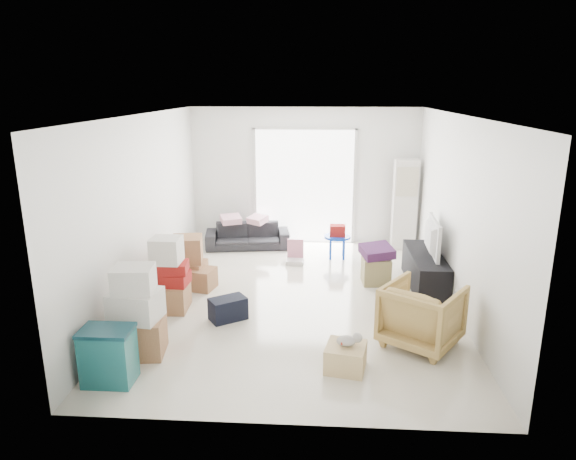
{
  "coord_description": "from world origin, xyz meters",
  "views": [
    {
      "loc": [
        0.31,
        -7.15,
        3.06
      ],
      "look_at": [
        -0.15,
        0.2,
        1.01
      ],
      "focal_mm": 32.0,
      "sensor_mm": 36.0,
      "label": 1
    }
  ],
  "objects_px": {
    "armchair": "(422,312)",
    "kids_table": "(337,235)",
    "tv_console": "(425,270)",
    "television": "(427,250)",
    "sofa": "(247,232)",
    "storage_bins": "(108,356)",
    "ac_tower": "(404,205)",
    "wood_crate": "(346,357)",
    "ottoman": "(376,270)"
  },
  "relations": [
    {
      "from": "armchair",
      "to": "kids_table",
      "type": "distance_m",
      "value": 3.42
    },
    {
      "from": "sofa",
      "to": "kids_table",
      "type": "height_order",
      "value": "sofa"
    },
    {
      "from": "kids_table",
      "to": "wood_crate",
      "type": "bearing_deg",
      "value": -90.23
    },
    {
      "from": "television",
      "to": "wood_crate",
      "type": "bearing_deg",
      "value": 155.57
    },
    {
      "from": "sofa",
      "to": "kids_table",
      "type": "relative_size",
      "value": 2.6
    },
    {
      "from": "sofa",
      "to": "armchair",
      "type": "bearing_deg",
      "value": -63.23
    },
    {
      "from": "television",
      "to": "sofa",
      "type": "bearing_deg",
      "value": 62.31
    },
    {
      "from": "television",
      "to": "storage_bins",
      "type": "height_order",
      "value": "television"
    },
    {
      "from": "television",
      "to": "sofa",
      "type": "height_order",
      "value": "television"
    },
    {
      "from": "armchair",
      "to": "kids_table",
      "type": "xyz_separation_m",
      "value": [
        -0.93,
        3.29,
        0.01
      ]
    },
    {
      "from": "ac_tower",
      "to": "storage_bins",
      "type": "relative_size",
      "value": 2.8
    },
    {
      "from": "storage_bins",
      "to": "tv_console",
      "type": "bearing_deg",
      "value": 37.88
    },
    {
      "from": "television",
      "to": "armchair",
      "type": "bearing_deg",
      "value": 171.16
    },
    {
      "from": "sofa",
      "to": "armchair",
      "type": "xyz_separation_m",
      "value": [
        2.68,
        -3.83,
        0.11
      ]
    },
    {
      "from": "tv_console",
      "to": "television",
      "type": "relative_size",
      "value": 1.62
    },
    {
      "from": "sofa",
      "to": "wood_crate",
      "type": "height_order",
      "value": "sofa"
    },
    {
      "from": "tv_console",
      "to": "sofa",
      "type": "xyz_separation_m",
      "value": [
        -3.1,
        1.86,
        0.05
      ]
    },
    {
      "from": "television",
      "to": "kids_table",
      "type": "distance_m",
      "value": 1.9
    },
    {
      "from": "tv_console",
      "to": "wood_crate",
      "type": "height_order",
      "value": "tv_console"
    },
    {
      "from": "ottoman",
      "to": "tv_console",
      "type": "bearing_deg",
      "value": -5.93
    },
    {
      "from": "ottoman",
      "to": "kids_table",
      "type": "distance_m",
      "value": 1.4
    },
    {
      "from": "storage_bins",
      "to": "wood_crate",
      "type": "xyz_separation_m",
      "value": [
        2.53,
        0.43,
        -0.17
      ]
    },
    {
      "from": "kids_table",
      "to": "wood_crate",
      "type": "xyz_separation_m",
      "value": [
        -0.02,
        -3.93,
        -0.3
      ]
    },
    {
      "from": "storage_bins",
      "to": "television",
      "type": "bearing_deg",
      "value": 37.88
    },
    {
      "from": "wood_crate",
      "to": "ac_tower",
      "type": "bearing_deg",
      "value": 74.06
    },
    {
      "from": "ac_tower",
      "to": "armchair",
      "type": "bearing_deg",
      "value": -95.35
    },
    {
      "from": "television",
      "to": "sofa",
      "type": "distance_m",
      "value": 3.62
    },
    {
      "from": "television",
      "to": "armchair",
      "type": "xyz_separation_m",
      "value": [
        -0.42,
        -1.97,
        -0.17
      ]
    },
    {
      "from": "tv_console",
      "to": "television",
      "type": "height_order",
      "value": "television"
    },
    {
      "from": "ac_tower",
      "to": "armchair",
      "type": "xyz_separation_m",
      "value": [
        -0.37,
        -3.98,
        -0.45
      ]
    },
    {
      "from": "storage_bins",
      "to": "ac_tower",
      "type": "bearing_deg",
      "value": 52.64
    },
    {
      "from": "ottoman",
      "to": "wood_crate",
      "type": "distance_m",
      "value": 2.75
    },
    {
      "from": "armchair",
      "to": "kids_table",
      "type": "relative_size",
      "value": 1.37
    },
    {
      "from": "storage_bins",
      "to": "sofa",
      "type": "bearing_deg",
      "value": 80.7
    },
    {
      "from": "sofa",
      "to": "storage_bins",
      "type": "distance_m",
      "value": 4.96
    },
    {
      "from": "wood_crate",
      "to": "storage_bins",
      "type": "bearing_deg",
      "value": -170.39
    },
    {
      "from": "storage_bins",
      "to": "wood_crate",
      "type": "height_order",
      "value": "storage_bins"
    },
    {
      "from": "armchair",
      "to": "kids_table",
      "type": "bearing_deg",
      "value": -39.18
    },
    {
      "from": "sofa",
      "to": "tv_console",
      "type": "bearing_deg",
      "value": -39.17
    },
    {
      "from": "armchair",
      "to": "wood_crate",
      "type": "height_order",
      "value": "armchair"
    },
    {
      "from": "ac_tower",
      "to": "kids_table",
      "type": "relative_size",
      "value": 2.8
    },
    {
      "from": "ac_tower",
      "to": "wood_crate",
      "type": "relative_size",
      "value": 4.06
    },
    {
      "from": "tv_console",
      "to": "armchair",
      "type": "relative_size",
      "value": 1.86
    },
    {
      "from": "tv_console",
      "to": "television",
      "type": "distance_m",
      "value": 0.33
    },
    {
      "from": "ottoman",
      "to": "television",
      "type": "bearing_deg",
      "value": -5.93
    },
    {
      "from": "storage_bins",
      "to": "ottoman",
      "type": "relative_size",
      "value": 1.45
    },
    {
      "from": "wood_crate",
      "to": "television",
      "type": "bearing_deg",
      "value": 62.29
    },
    {
      "from": "sofa",
      "to": "television",
      "type": "bearing_deg",
      "value": -39.17
    },
    {
      "from": "tv_console",
      "to": "kids_table",
      "type": "relative_size",
      "value": 2.56
    },
    {
      "from": "kids_table",
      "to": "storage_bins",
      "type": "bearing_deg",
      "value": -120.28
    }
  ]
}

